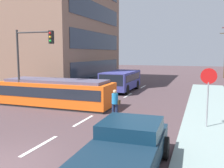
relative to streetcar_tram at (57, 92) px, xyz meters
name	(u,v)px	position (x,y,z in m)	size (l,w,h in m)	color
ground_plane	(109,106)	(3.54, 1.09, -0.99)	(120.00, 120.00, 0.00)	#4C393D
sidewalk_curb_right	(216,133)	(10.34, -2.91, -0.92)	(3.20, 36.00, 0.14)	#879D99
lane_stripe_1	(40,146)	(3.54, -6.91, -0.98)	(0.16, 2.40, 0.01)	silver
lane_stripe_2	(84,121)	(3.54, -2.91, -0.98)	(0.16, 2.40, 0.01)	silver
lane_stripe_3	(128,95)	(3.54, 6.00, -0.98)	(0.16, 2.40, 0.01)	silver
lane_stripe_4	(143,87)	(3.54, 12.00, -0.98)	(0.16, 2.40, 0.01)	silver
corner_building	(37,19)	(-9.83, 11.59, 7.01)	(16.32, 15.45, 16.00)	#876754
streetcar_tram	(57,92)	(0.00, 0.00, 0.00)	(8.16, 2.57, 1.91)	#F55D16
city_bus	(121,80)	(2.13, 8.29, 0.13)	(2.55, 5.90, 1.95)	#393B87
pedestrian_crossing	(115,102)	(5.01, -1.82, -0.04)	(0.48, 0.36, 1.67)	#1A2748
pickup_truck_parked	(127,149)	(7.52, -7.94, -0.19)	(2.39, 5.06, 1.55)	#122839
parked_sedan_mid	(65,89)	(-1.63, 3.96, -0.36)	(1.95, 4.55, 1.19)	black
parked_sedan_far	(91,81)	(-2.06, 10.37, -0.36)	(2.12, 4.63, 1.19)	#1E359B
stop_sign	(208,85)	(9.94, -2.27, 1.21)	(0.76, 0.07, 2.88)	gray
traffic_light_mast	(31,53)	(-1.23, -1.03, 2.73)	(2.93, 0.33, 5.31)	#333333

